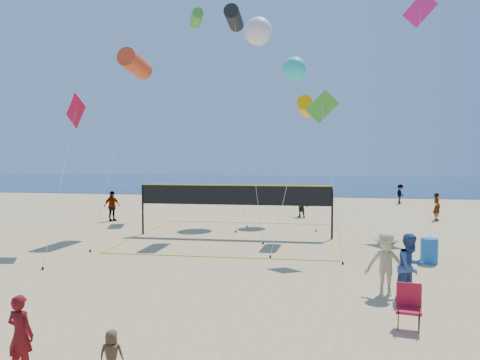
% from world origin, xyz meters
% --- Properties ---
extents(ground, '(120.00, 120.00, 0.00)m').
position_xyz_m(ground, '(0.00, 0.00, 0.00)').
color(ground, '#D9BC7A').
rests_on(ground, ground).
extents(ocean, '(140.00, 50.00, 0.03)m').
position_xyz_m(ocean, '(0.00, 62.00, 0.01)').
color(ocean, '#10294D').
rests_on(ocean, ground).
extents(woman, '(0.60, 0.44, 1.53)m').
position_xyz_m(woman, '(-2.87, -1.89, 0.76)').
color(woman, maroon).
rests_on(woman, ground).
extents(toddler, '(0.43, 0.31, 0.80)m').
position_xyz_m(toddler, '(-0.54, -2.93, 1.00)').
color(toddler, brown).
rests_on(toddler, seawall).
extents(bystander_a, '(1.18, 1.14, 1.91)m').
position_xyz_m(bystander_a, '(5.19, 4.19, 0.95)').
color(bystander_a, '#334980').
rests_on(bystander_a, ground).
extents(bystander_b, '(1.26, 0.79, 1.87)m').
position_xyz_m(bystander_b, '(4.56, 4.54, 0.94)').
color(bystander_b, '#C4B583').
rests_on(bystander_b, ground).
extents(far_person_0, '(0.98, 1.19, 1.90)m').
position_xyz_m(far_person_0, '(-10.37, 17.77, 0.95)').
color(far_person_0, gray).
rests_on(far_person_0, ground).
extents(far_person_1, '(1.41, 1.09, 1.49)m').
position_xyz_m(far_person_1, '(1.30, 21.72, 0.75)').
color(far_person_1, gray).
rests_on(far_person_1, ground).
extents(far_person_2, '(0.54, 0.71, 1.74)m').
position_xyz_m(far_person_2, '(9.87, 21.73, 0.87)').
color(far_person_2, gray).
rests_on(far_person_2, ground).
extents(far_person_3, '(0.83, 0.71, 1.46)m').
position_xyz_m(far_person_3, '(-4.46, 29.92, 0.73)').
color(far_person_3, gray).
rests_on(far_person_3, ground).
extents(far_person_4, '(1.06, 1.23, 1.65)m').
position_xyz_m(far_person_4, '(9.27, 32.19, 0.82)').
color(far_person_4, gray).
rests_on(far_person_4, ground).
extents(camp_chair, '(0.65, 0.78, 1.19)m').
position_xyz_m(camp_chair, '(4.74, 1.84, 0.61)').
color(camp_chair, '#AE1327').
rests_on(camp_chair, ground).
extents(trash_barrel, '(0.64, 0.64, 0.96)m').
position_xyz_m(trash_barrel, '(6.74, 9.10, 0.48)').
color(trash_barrel, '#1B5DB4').
rests_on(trash_barrel, ground).
extents(volleyball_net, '(10.18, 10.04, 2.66)m').
position_xyz_m(volleyball_net, '(-1.71, 13.55, 1.84)').
color(volleyball_net, black).
rests_on(volleyball_net, ground).
extents(kite_0, '(1.09, 6.98, 9.74)m').
position_xyz_m(kite_0, '(-7.32, 14.43, 9.06)').
color(kite_0, red).
rests_on(kite_0, ground).
extents(kite_1, '(2.71, 5.48, 12.29)m').
position_xyz_m(kite_1, '(-2.24, 16.20, 11.73)').
color(kite_1, black).
rests_on(kite_1, ground).
extents(kite_2, '(1.60, 6.38, 7.10)m').
position_xyz_m(kite_2, '(1.80, 14.37, 6.60)').
color(kite_2, '#F3A501').
rests_on(kite_2, ground).
extents(kite_3, '(1.77, 4.78, 6.95)m').
position_xyz_m(kite_3, '(-8.22, 9.66, 5.85)').
color(kite_3, '#BB0B2B').
rests_on(kite_3, ground).
extents(kite_4, '(1.57, 2.10, 6.86)m').
position_xyz_m(kite_4, '(2.69, 10.12, 5.79)').
color(kite_4, green).
rests_on(kite_4, ground).
extents(kite_5, '(1.81, 6.13, 13.36)m').
position_xyz_m(kite_5, '(8.02, 18.42, 11.79)').
color(kite_5, '#D51B74').
rests_on(kite_5, ground).
extents(kite_6, '(1.85, 7.35, 13.19)m').
position_xyz_m(kite_6, '(-1.59, 21.21, 12.27)').
color(kite_6, white).
rests_on(kite_6, ground).
extents(kite_7, '(2.37, 6.25, 10.53)m').
position_xyz_m(kite_7, '(0.82, 21.23, 9.76)').
color(kite_7, '#25D5C8').
rests_on(kite_7, ground).
extents(kite_8, '(5.45, 7.39, 14.41)m').
position_xyz_m(kite_8, '(-6.26, 23.06, 13.87)').
color(kite_8, green).
rests_on(kite_8, ground).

